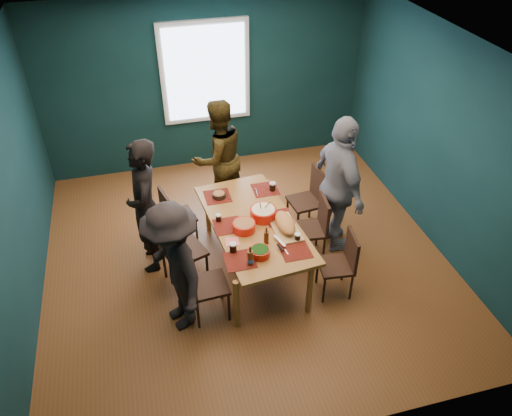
# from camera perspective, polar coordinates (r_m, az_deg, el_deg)

# --- Properties ---
(room) EXTENTS (5.01, 5.01, 2.71)m
(room) POSITION_cam_1_polar(r_m,az_deg,el_deg) (5.91, -1.99, 6.05)
(room) COLOR brown
(room) RESTS_ON ground
(dining_table) EXTENTS (1.13, 1.98, 0.72)m
(dining_table) POSITION_cam_1_polar(r_m,az_deg,el_deg) (5.94, -0.27, -2.09)
(dining_table) COLOR olive
(dining_table) RESTS_ON floor
(chair_left_far) EXTENTS (0.45, 0.45, 0.83)m
(chair_left_far) POSITION_cam_1_polar(r_m,az_deg,el_deg) (6.51, -9.45, -0.61)
(chair_left_far) COLOR black
(chair_left_far) RESTS_ON floor
(chair_left_mid) EXTENTS (0.57, 0.57, 0.99)m
(chair_left_mid) POSITION_cam_1_polar(r_m,az_deg,el_deg) (5.84, -9.15, -4.45)
(chair_left_mid) COLOR black
(chair_left_mid) RESTS_ON floor
(chair_left_near) EXTENTS (0.43, 0.43, 0.90)m
(chair_left_near) POSITION_cam_1_polar(r_m,az_deg,el_deg) (5.47, -6.34, -8.31)
(chair_left_near) COLOR black
(chair_left_near) RESTS_ON floor
(chair_right_far) EXTENTS (0.45, 0.45, 0.90)m
(chair_right_far) POSITION_cam_1_polar(r_m,az_deg,el_deg) (6.73, 6.32, 1.47)
(chair_right_far) COLOR black
(chair_right_far) RESTS_ON floor
(chair_right_mid) EXTENTS (0.43, 0.43, 0.87)m
(chair_right_mid) POSITION_cam_1_polar(r_m,az_deg,el_deg) (6.27, 6.83, -1.79)
(chair_right_mid) COLOR black
(chair_right_mid) RESTS_ON floor
(chair_right_near) EXTENTS (0.42, 0.42, 0.83)m
(chair_right_near) POSITION_cam_1_polar(r_m,az_deg,el_deg) (5.83, 9.91, -5.86)
(chair_right_near) COLOR black
(chair_right_near) RESTS_ON floor
(person_far_left) EXTENTS (0.45, 0.66, 1.74)m
(person_far_left) POSITION_cam_1_polar(r_m,az_deg,el_deg) (6.02, -12.51, 0.10)
(person_far_left) COLOR black
(person_far_left) RESTS_ON floor
(person_back) EXTENTS (0.99, 0.89, 1.67)m
(person_back) POSITION_cam_1_polar(r_m,az_deg,el_deg) (6.92, -4.33, 5.79)
(person_back) COLOR black
(person_back) RESTS_ON floor
(person_right) EXTENTS (0.55, 1.12, 1.85)m
(person_right) POSITION_cam_1_polar(r_m,az_deg,el_deg) (6.23, 9.49, 2.44)
(person_right) COLOR silver
(person_right) RESTS_ON floor
(person_near_left) EXTENTS (0.84, 1.14, 1.58)m
(person_near_left) POSITION_cam_1_polar(r_m,az_deg,el_deg) (5.26, -9.36, -6.85)
(person_near_left) COLOR black
(person_near_left) RESTS_ON floor
(bowl_salad) EXTENTS (0.27, 0.27, 0.11)m
(bowl_salad) POSITION_cam_1_polar(r_m,az_deg,el_deg) (5.75, -1.39, -2.08)
(bowl_salad) COLOR red
(bowl_salad) RESTS_ON dining_table
(bowl_dumpling) EXTENTS (0.31, 0.31, 0.29)m
(bowl_dumpling) POSITION_cam_1_polar(r_m,az_deg,el_deg) (5.93, 0.82, -0.55)
(bowl_dumpling) COLOR red
(bowl_dumpling) RESTS_ON dining_table
(bowl_herbs) EXTENTS (0.22, 0.22, 0.10)m
(bowl_herbs) POSITION_cam_1_polar(r_m,az_deg,el_deg) (5.41, 0.47, -5.04)
(bowl_herbs) COLOR red
(bowl_herbs) RESTS_ON dining_table
(cutting_board) EXTENTS (0.34, 0.69, 0.15)m
(cutting_board) POSITION_cam_1_polar(r_m,az_deg,el_deg) (5.76, 3.34, -1.85)
(cutting_board) COLOR tan
(cutting_board) RESTS_ON dining_table
(small_bowl) EXTENTS (0.17, 0.17, 0.07)m
(small_bowl) POSITION_cam_1_polar(r_m,az_deg,el_deg) (6.30, -4.24, 1.49)
(small_bowl) COLOR black
(small_bowl) RESTS_ON dining_table
(beer_bottle_a) EXTENTS (0.07, 0.07, 0.25)m
(beer_bottle_a) POSITION_cam_1_polar(r_m,az_deg,el_deg) (5.28, -0.65, -5.74)
(beer_bottle_a) COLOR #4B230D
(beer_bottle_a) RESTS_ON dining_table
(beer_bottle_b) EXTENTS (0.06, 0.06, 0.22)m
(beer_bottle_b) POSITION_cam_1_polar(r_m,az_deg,el_deg) (5.55, 1.19, -3.34)
(beer_bottle_b) COLOR #4B230D
(beer_bottle_b) RESTS_ON dining_table
(cola_glass_a) EXTENTS (0.08, 0.08, 0.12)m
(cola_glass_a) POSITION_cam_1_polar(r_m,az_deg,el_deg) (5.46, -2.64, -4.50)
(cola_glass_a) COLOR black
(cola_glass_a) RESTS_ON dining_table
(cola_glass_b) EXTENTS (0.07, 0.07, 0.10)m
(cola_glass_b) POSITION_cam_1_polar(r_m,az_deg,el_deg) (5.62, 4.77, -3.31)
(cola_glass_b) COLOR black
(cola_glass_b) RESTS_ON dining_table
(cola_glass_c) EXTENTS (0.08, 0.08, 0.11)m
(cola_glass_c) POSITION_cam_1_polar(r_m,az_deg,el_deg) (6.40, 1.90, 2.51)
(cola_glass_c) COLOR black
(cola_glass_c) RESTS_ON dining_table
(cola_glass_d) EXTENTS (0.07, 0.07, 0.09)m
(cola_glass_d) POSITION_cam_1_polar(r_m,az_deg,el_deg) (5.90, -4.31, -1.10)
(cola_glass_d) COLOR black
(cola_glass_d) RESTS_ON dining_table
(napkin_a) EXTENTS (0.12, 0.12, 0.00)m
(napkin_a) POSITION_cam_1_polar(r_m,az_deg,el_deg) (6.05, 2.64, -0.55)
(napkin_a) COLOR #FF776B
(napkin_a) RESTS_ON dining_table
(napkin_b) EXTENTS (0.17, 0.17, 0.00)m
(napkin_b) POSITION_cam_1_polar(r_m,az_deg,el_deg) (5.62, -2.73, -3.86)
(napkin_b) COLOR #FF776B
(napkin_b) RESTS_ON dining_table
(napkin_c) EXTENTS (0.18, 0.18, 0.00)m
(napkin_c) POSITION_cam_1_polar(r_m,az_deg,el_deg) (5.49, 4.69, -5.18)
(napkin_c) COLOR #FF776B
(napkin_c) RESTS_ON dining_table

